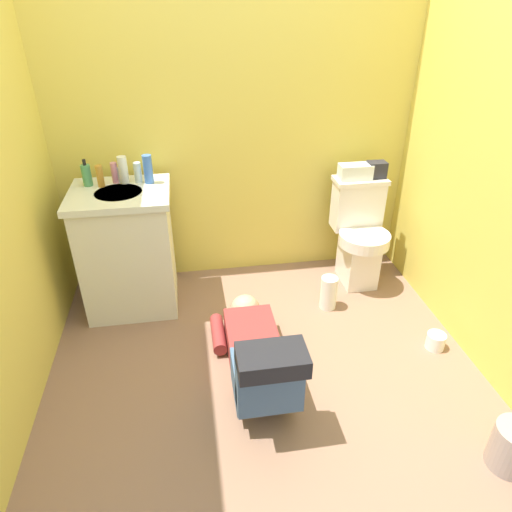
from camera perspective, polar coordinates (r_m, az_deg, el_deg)
name	(u,v)px	position (r m, az deg, el deg)	size (l,w,h in m)	color
ground_plane	(264,368)	(2.69, 0.97, -13.92)	(2.90, 3.17, 0.04)	#89644F
wall_back	(235,107)	(3.11, -2.61, 18.13)	(2.56, 0.08, 2.40)	#E0CA53
toilet	(359,234)	(3.30, 12.79, 2.72)	(0.36, 0.46, 0.75)	white
vanity_cabinet	(128,249)	(3.04, -15.76, 0.85)	(0.60, 0.52, 0.82)	silver
faucet	(119,175)	(2.98, -16.76, 9.73)	(0.02, 0.02, 0.10)	silver
person_plumber	(257,355)	(2.48, 0.17, -12.26)	(0.39, 1.06, 0.52)	maroon
tissue_box	(355,172)	(3.19, 12.34, 10.31)	(0.22, 0.11, 0.10)	silver
toiletry_bag	(376,170)	(3.24, 14.87, 10.43)	(0.12, 0.09, 0.11)	#26262D
soap_dispenser	(87,175)	(2.99, -20.48, 9.51)	(0.06, 0.06, 0.17)	#49955E
bottle_amber	(100,176)	(2.94, -18.99, 9.46)	(0.04, 0.04, 0.13)	#C2852C
bottle_pink	(115,173)	(2.98, -17.32, 9.95)	(0.04, 0.04, 0.13)	pink
bottle_white	(123,170)	(2.96, -16.33, 10.33)	(0.06, 0.06, 0.17)	white
bottle_clear	(138,172)	(2.95, -14.62, 10.12)	(0.05, 0.05, 0.13)	silver
bottle_blue	(148,169)	(2.92, -13.40, 10.54)	(0.06, 0.06, 0.18)	#3A67BD
paper_towel_roll	(329,293)	(3.08, 9.09, -4.56)	(0.11, 0.11, 0.23)	white
toilet_paper_roll	(436,341)	(2.96, 21.60, -9.89)	(0.11, 0.11, 0.10)	white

